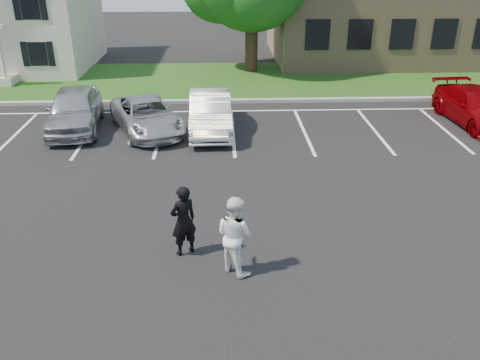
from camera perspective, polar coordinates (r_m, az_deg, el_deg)
name	(u,v)px	position (r m, az deg, el deg)	size (l,w,h in m)	color
ground_plane	(242,243)	(12.71, 0.18, -7.04)	(90.00, 90.00, 0.00)	black
curb	(231,101)	(23.70, -1.07, 8.86)	(40.00, 0.30, 0.15)	gray
grass_strip	(229,80)	(27.57, -1.27, 11.16)	(44.00, 8.00, 0.08)	#10480E
stall_lines	(266,124)	(20.90, 2.99, 6.34)	(34.00, 5.36, 0.01)	silver
man_black_suit	(183,221)	(11.94, -6.38, -4.57)	(0.64, 0.42, 1.77)	black
man_white_shirt	(235,235)	(11.25, -0.61, -6.16)	(0.90, 0.70, 1.85)	white
car_silver_west	(74,109)	(21.08, -18.09, 7.57)	(1.90, 4.73, 1.61)	#AFB0B5
car_silver_minivan	(147,116)	(20.18, -10.44, 7.12)	(2.10, 4.55, 1.26)	#ACAFB5
car_white_sedan	(210,113)	(19.88, -3.35, 7.56)	(1.57, 4.51, 1.49)	silver
car_red_compact	(476,107)	(22.79, 24.99, 7.44)	(1.96, 4.82, 1.40)	#810207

